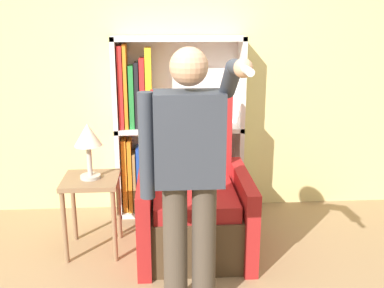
# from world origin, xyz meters

# --- Properties ---
(wall_back) EXTENTS (8.00, 0.06, 2.80)m
(wall_back) POSITION_xyz_m (0.00, 2.03, 1.40)
(wall_back) COLOR #DBCC84
(wall_back) RESTS_ON ground_plane
(bookcase) EXTENTS (1.16, 0.28, 1.64)m
(bookcase) POSITION_xyz_m (-0.06, 1.87, 0.80)
(bookcase) COLOR white
(bookcase) RESTS_ON ground_plane
(armchair) EXTENTS (0.86, 0.88, 1.23)m
(armchair) POSITION_xyz_m (0.17, 1.18, 0.37)
(armchair) COLOR #4C3823
(armchair) RESTS_ON ground_plane
(person_standing) EXTENTS (0.55, 0.78, 1.65)m
(person_standing) POSITION_xyz_m (0.08, 0.37, 0.94)
(person_standing) COLOR #473D33
(person_standing) RESTS_ON ground_plane
(side_table) EXTENTS (0.42, 0.42, 0.61)m
(side_table) POSITION_xyz_m (-0.63, 1.17, 0.50)
(side_table) COLOR #846647
(side_table) RESTS_ON ground_plane
(table_lamp) EXTENTS (0.21, 0.21, 0.43)m
(table_lamp) POSITION_xyz_m (-0.63, 1.17, 0.92)
(table_lamp) COLOR #B7B2A8
(table_lamp) RESTS_ON side_table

